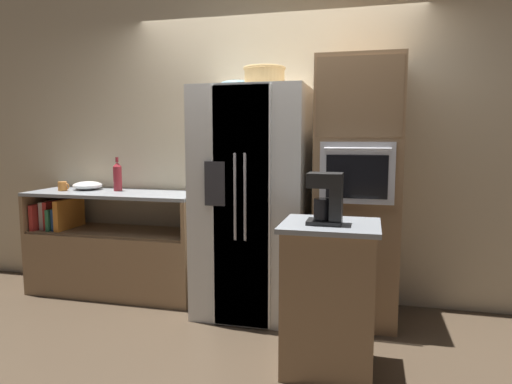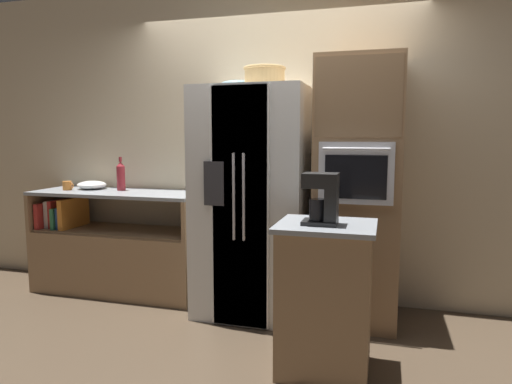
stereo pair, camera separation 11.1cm
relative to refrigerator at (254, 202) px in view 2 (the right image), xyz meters
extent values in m
plane|color=#4C3D2D|center=(0.08, -0.06, -0.92)|extent=(20.00, 20.00, 0.00)
cube|color=beige|center=(0.08, 0.43, 0.48)|extent=(12.00, 0.06, 2.80)
cube|color=#93704C|center=(-1.34, 0.11, -0.63)|extent=(1.59, 0.58, 0.57)
cube|color=#93704C|center=(-1.34, 0.11, -0.33)|extent=(1.53, 0.53, 0.02)
cube|color=#93704C|center=(-2.11, 0.11, -0.17)|extent=(0.04, 0.58, 0.34)
cube|color=#93704C|center=(-0.56, 0.11, -0.17)|extent=(0.04, 0.58, 0.34)
cube|color=gray|center=(-1.34, 0.11, 0.01)|extent=(1.59, 0.58, 0.03)
cube|color=#B72D28|center=(-2.06, 0.08, -0.21)|extent=(0.04, 0.43, 0.24)
cube|color=silver|center=(-2.00, 0.08, -0.20)|extent=(0.04, 0.29, 0.25)
cube|color=#B72D28|center=(-1.96, 0.08, -0.20)|extent=(0.04, 0.31, 0.26)
cube|color=#337A4C|center=(-1.90, 0.08, -0.23)|extent=(0.03, 0.38, 0.20)
cube|color=#284C8E|center=(-1.86, 0.08, -0.23)|extent=(0.04, 0.34, 0.20)
cube|color=orange|center=(-1.80, 0.08, -0.19)|extent=(0.05, 0.40, 0.28)
cube|color=silver|center=(0.00, 0.01, 0.00)|extent=(0.88, 0.77, 1.83)
cube|color=silver|center=(-0.01, -0.39, 0.00)|extent=(0.43, 0.02, 1.79)
cube|color=silver|center=(0.01, -0.39, 0.00)|extent=(0.43, 0.02, 1.79)
cylinder|color=#B2B2B7|center=(-0.04, -0.41, 0.09)|extent=(0.02, 0.02, 0.64)
cylinder|color=#B2B2B7|center=(0.04, -0.41, 0.09)|extent=(0.02, 0.02, 0.64)
cube|color=#2D2D33|center=(-0.20, -0.40, 0.18)|extent=(0.16, 0.01, 0.33)
cube|color=#93704C|center=(0.82, 0.06, 0.10)|extent=(0.63, 0.67, 2.03)
cube|color=silver|center=(0.82, -0.29, 0.27)|extent=(0.52, 0.04, 0.44)
cube|color=black|center=(0.82, -0.31, 0.25)|extent=(0.43, 0.01, 0.31)
cylinder|color=#B2B2B7|center=(0.82, -0.33, 0.45)|extent=(0.46, 0.02, 0.02)
cube|color=olive|center=(0.82, -0.28, 0.80)|extent=(0.60, 0.01, 0.56)
cube|color=#93704C|center=(0.69, -0.84, -0.47)|extent=(0.54, 0.48, 0.90)
cube|color=gray|center=(0.69, -0.84, 0.00)|extent=(0.59, 0.53, 0.03)
cylinder|color=tan|center=(0.10, -0.04, 0.98)|extent=(0.31, 0.31, 0.14)
torus|color=tan|center=(0.10, -0.04, 1.05)|extent=(0.33, 0.33, 0.02)
ellipsoid|color=#668C99|center=(-0.16, 0.06, 0.95)|extent=(0.28, 0.28, 0.07)
cylinder|color=maroon|center=(-1.35, 0.19, 0.14)|extent=(0.08, 0.08, 0.23)
cone|color=maroon|center=(-1.35, 0.19, 0.27)|extent=(0.08, 0.08, 0.04)
cylinder|color=maroon|center=(-1.35, 0.19, 0.32)|extent=(0.03, 0.03, 0.04)
cylinder|color=orange|center=(-1.86, 0.07, 0.07)|extent=(0.08, 0.08, 0.08)
torus|color=orange|center=(-1.81, 0.07, 0.07)|extent=(0.06, 0.01, 0.06)
ellipsoid|color=white|center=(-1.68, 0.20, 0.07)|extent=(0.27, 0.27, 0.08)
cube|color=black|center=(0.66, -0.88, 0.02)|extent=(0.21, 0.16, 0.02)
cylinder|color=black|center=(0.64, -0.88, 0.10)|extent=(0.10, 0.10, 0.13)
cube|color=black|center=(0.73, -0.88, 0.16)|extent=(0.07, 0.14, 0.31)
cube|color=black|center=(0.66, -0.88, 0.27)|extent=(0.21, 0.16, 0.09)
camera|label=1|loc=(0.92, -3.57, 0.53)|focal=32.00mm
camera|label=2|loc=(1.02, -3.54, 0.53)|focal=32.00mm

